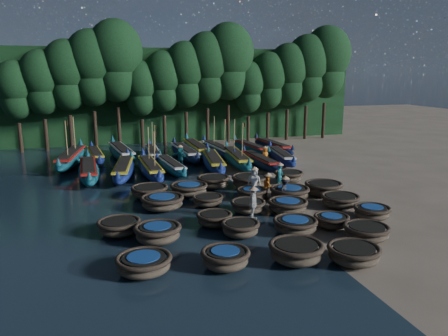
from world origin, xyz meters
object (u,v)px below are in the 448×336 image
object	(u,v)px
coracle_19	(324,188)
coracle_22	(213,181)
coracle_11	(214,219)
coracle_4	(366,232)
coracle_3	(354,254)
long_boat_2	(124,169)
coracle_15	(162,202)
coracle_23	(250,181)
coracle_8	(331,221)
long_boat_9	(71,158)
long_boat_3	(150,168)
long_boat_8	(281,156)
coracle_1	(225,258)
long_boat_4	(171,166)
coracle_6	(241,228)
long_boat_13	(185,153)
fisherman_6	(265,155)
long_boat_7	(260,161)
coracle_10	(119,226)
coracle_21	(189,189)
coracle_0	(144,263)
coracle_2	(296,251)
long_boat_1	(89,171)
long_boat_11	(121,152)
long_boat_14	(196,149)
coracle_9	(372,212)
fisherman_0	(254,181)
long_boat_10	(95,155)
long_boat_16	(250,148)
long_boat_17	(273,146)
coracle_17	(252,193)
coracle_20	(150,191)
coracle_14	(340,200)
long_boat_5	(213,162)
long_boat_6	(236,158)
coracle_18	(290,193)
coracle_16	(208,200)
long_boat_12	(153,153)
coracle_13	(288,206)
fisherman_3	(285,189)
long_boat_15	(218,150)
coracle_7	(295,225)
coracle_12	(248,206)
fisherman_4	(253,203)
fisherman_2	(268,185)

from	to	relation	value
coracle_19	coracle_22	distance (m)	7.16
coracle_11	coracle_4	bearing A→B (deg)	-31.21
coracle_3	long_boat_2	size ratio (longest dim) A/B	0.29
coracle_15	coracle_23	xyz separation A→B (m)	(6.30, 3.00, 0.03)
coracle_8	long_boat_9	world-z (taller)	long_boat_9
long_boat_3	long_boat_8	xyz separation A→B (m)	(11.30, 1.77, -0.04)
coracle_3	coracle_1	bearing A→B (deg)	168.56
long_boat_4	coracle_6	bearing A→B (deg)	-92.59
long_boat_13	fisherman_6	bearing A→B (deg)	-40.53
coracle_15	long_boat_7	world-z (taller)	long_boat_7
coracle_10	coracle_15	world-z (taller)	coracle_15
coracle_1	coracle_21	world-z (taller)	coracle_21
coracle_0	coracle_2	world-z (taller)	coracle_2
long_boat_1	long_boat_9	size ratio (longest dim) A/B	0.93
coracle_6	coracle_22	xyz separation A→B (m)	(1.02, 8.71, 0.05)
coracle_0	long_boat_11	size ratio (longest dim) A/B	0.27
long_boat_11	long_boat_14	bearing A→B (deg)	-8.05
coracle_9	coracle_21	world-z (taller)	coracle_21
coracle_4	long_boat_7	size ratio (longest dim) A/B	0.31
coracle_3	fisherman_0	size ratio (longest dim) A/B	1.21
long_boat_10	long_boat_16	distance (m)	14.13
long_boat_8	long_boat_17	size ratio (longest dim) A/B	0.97
coracle_19	long_boat_9	world-z (taller)	long_boat_9
long_boat_11	coracle_8	bearing A→B (deg)	-74.07
coracle_0	coracle_17	bearing A→B (deg)	47.69
coracle_3	coracle_20	size ratio (longest dim) A/B	0.96
coracle_8	coracle_14	xyz separation A→B (m)	(2.19, 2.81, 0.05)
long_boat_5	coracle_9	bearing A→B (deg)	-63.28
coracle_20	long_boat_8	bearing A→B (deg)	32.37
coracle_11	long_boat_6	bearing A→B (deg)	67.62
coracle_18	long_boat_4	distance (m)	11.05
long_boat_2	long_boat_7	size ratio (longest dim) A/B	1.08
coracle_16	long_boat_12	distance (m)	14.94
coracle_13	long_boat_11	bearing A→B (deg)	113.58
coracle_9	fisherman_3	distance (m)	5.17
long_boat_13	long_boat_15	world-z (taller)	long_boat_15
coracle_20	long_boat_2	world-z (taller)	long_boat_2
coracle_3	fisherman_3	bearing A→B (deg)	84.69
long_boat_4	long_boat_16	bearing A→B (deg)	27.13
coracle_1	coracle_7	world-z (taller)	coracle_1
coracle_2	coracle_17	xyz separation A→B (m)	(1.33, 8.89, -0.08)
coracle_12	long_boat_7	xyz separation A→B (m)	(4.77, 10.52, 0.12)
coracle_15	coracle_17	size ratio (longest dim) A/B	1.24
coracle_9	long_boat_14	size ratio (longest dim) A/B	0.22
fisherman_0	coracle_2	bearing A→B (deg)	-78.42
coracle_22	fisherman_4	size ratio (longest dim) A/B	1.34
long_boat_6	long_boat_8	xyz separation A→B (m)	(4.04, 0.15, -0.07)
coracle_18	coracle_19	xyz separation A→B (m)	(2.49, 0.35, 0.01)
coracle_19	long_boat_12	world-z (taller)	long_boat_12
long_boat_12	fisherman_2	size ratio (longest dim) A/B	4.32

